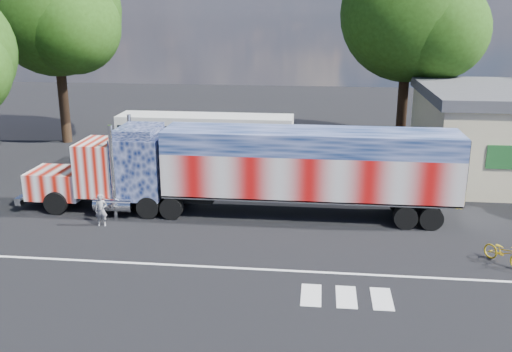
# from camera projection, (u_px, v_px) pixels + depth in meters

# --- Properties ---
(ground) EXTENTS (100.00, 100.00, 0.00)m
(ground) POSITION_uv_depth(u_px,v_px,m) (248.00, 238.00, 24.51)
(ground) COLOR black
(lane_markings) EXTENTS (30.00, 2.67, 0.01)m
(lane_markings) POSITION_uv_depth(u_px,v_px,m) (282.00, 280.00, 20.74)
(lane_markings) COLOR silver
(lane_markings) RESTS_ON ground
(semi_truck) EXTENTS (20.86, 3.29, 4.45)m
(semi_truck) POSITION_uv_depth(u_px,v_px,m) (255.00, 168.00, 26.77)
(semi_truck) COLOR black
(semi_truck) RESTS_ON ground
(coach_bus) EXTENTS (10.84, 2.52, 3.15)m
(coach_bus) POSITION_uv_depth(u_px,v_px,m) (206.00, 139.00, 35.51)
(coach_bus) COLOR silver
(coach_bus) RESTS_ON ground
(woman) EXTENTS (0.59, 0.43, 1.50)m
(woman) POSITION_uv_depth(u_px,v_px,m) (101.00, 210.00, 25.69)
(woman) COLOR slate
(woman) RESTS_ON ground
(bicycle) EXTENTS (1.58, 1.81, 0.94)m
(bicycle) POSITION_uv_depth(u_px,v_px,m) (504.00, 253.00, 21.91)
(bicycle) COLOR gold
(bicycle) RESTS_ON ground
(tree_nw_a) EXTENTS (9.54, 9.09, 13.90)m
(tree_nw_a) POSITION_uv_depth(u_px,v_px,m) (57.00, 11.00, 39.37)
(tree_nw_a) COLOR black
(tree_nw_a) RESTS_ON ground
(tree_ne_a) EXTENTS (9.57, 9.11, 13.72)m
(tree_ne_a) POSITION_uv_depth(u_px,v_px,m) (411.00, 14.00, 37.89)
(tree_ne_a) COLOR black
(tree_ne_a) RESTS_ON ground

